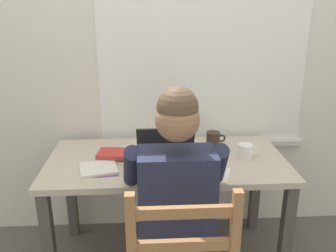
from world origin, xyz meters
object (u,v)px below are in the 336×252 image
desk (167,173)px  book_stack_side (113,155)px  seated_person (175,196)px  computer_mouse (209,167)px  laptop (167,159)px  coffee_mug_dark (213,139)px  book_stack_main (179,143)px  coffee_mug_white (246,152)px  landscape_photo_print (106,173)px

desk → book_stack_side: (-0.32, 0.02, 0.12)m
seated_person → computer_mouse: bearing=50.1°
laptop → coffee_mug_dark: bearing=43.5°
coffee_mug_dark → book_stack_main: 0.23m
laptop → coffee_mug_white: (0.47, 0.09, -0.01)m
desk → book_stack_main: size_ratio=7.27×
desk → book_stack_side: 0.34m
book_stack_main → computer_mouse: bearing=-64.7°
coffee_mug_dark → landscape_photo_print: coffee_mug_dark is taller
coffee_mug_white → coffee_mug_dark: coffee_mug_dark is taller
coffee_mug_dark → desk: bearing=-149.9°
desk → book_stack_main: 0.21m
book_stack_side → desk: bearing=-4.0°
coffee_mug_white → book_stack_side: (-0.78, 0.05, -0.02)m
computer_mouse → book_stack_main: size_ratio=0.52×
desk → seated_person: seated_person is taller
computer_mouse → desk: bearing=144.1°
seated_person → book_stack_main: 0.56m
coffee_mug_dark → book_stack_main: size_ratio=0.65×
computer_mouse → book_stack_main: book_stack_main is taller
laptop → book_stack_side: laptop is taller
desk → landscape_photo_print: (-0.34, -0.18, 0.10)m
book_stack_main → book_stack_side: (-0.40, -0.12, -0.02)m
laptop → seated_person: bearing=-85.3°
seated_person → coffee_mug_white: 0.59m
laptop → book_stack_main: bearing=70.7°
computer_mouse → landscape_photo_print: computer_mouse is taller
book_stack_main → seated_person: bearing=-96.9°
computer_mouse → coffee_mug_white: 0.27m
seated_person → computer_mouse: seated_person is taller
coffee_mug_dark → book_stack_side: size_ratio=0.65×
coffee_mug_white → book_stack_main: size_ratio=0.64×
desk → laptop: bearing=-93.5°
coffee_mug_white → book_stack_main: coffee_mug_white is taller
laptop → coffee_mug_dark: laptop is taller
computer_mouse → book_stack_side: size_ratio=0.52×
seated_person → computer_mouse: 0.33m
seated_person → computer_mouse: (0.21, 0.25, 0.03)m
landscape_photo_print → book_stack_side: bearing=78.2°
laptop → computer_mouse: laptop is taller
seated_person → coffee_mug_dark: bearing=63.8°
laptop → coffee_mug_white: laptop is taller
book_stack_side → seated_person: bearing=-52.6°
book_stack_side → landscape_photo_print: bearing=-95.5°
landscape_photo_print → coffee_mug_dark: bearing=22.7°
seated_person → laptop: 0.30m
desk → computer_mouse: 0.30m
coffee_mug_white → seated_person: bearing=-139.1°
computer_mouse → landscape_photo_print: bearing=-178.6°
book_stack_main → laptop: bearing=-109.3°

